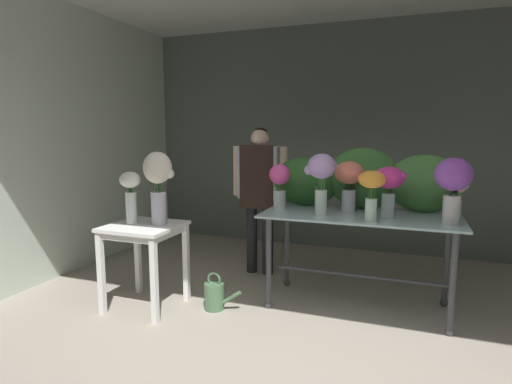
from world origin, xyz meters
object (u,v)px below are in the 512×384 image
at_px(vase_lilac_tulips, 321,174).
at_px(display_table_glass, 359,231).
at_px(florist, 260,184).
at_px(vase_white_roses_tall, 131,192).
at_px(watering_can, 215,296).
at_px(vase_cream_lisianthus_tall, 158,180).
at_px(vase_magenta_freesia, 389,184).
at_px(side_table_white, 144,237).
at_px(vase_sunset_lilies, 371,188).
at_px(vase_coral_stock, 349,179).
at_px(vase_blush_hydrangea, 456,193).
at_px(vase_fuchsia_carnations, 280,183).
at_px(vase_violet_dahlias, 453,182).

bearing_deg(vase_lilac_tulips, display_table_glass, 26.39).
relative_size(florist, vase_lilac_tulips, 3.02).
bearing_deg(vase_white_roses_tall, watering_can, 12.65).
bearing_deg(watering_can, vase_cream_lisianthus_tall, -168.00).
xyz_separation_m(display_table_glass, vase_magenta_freesia, (0.23, -0.05, 0.44)).
height_order(side_table_white, vase_sunset_lilies, vase_sunset_lilies).
bearing_deg(vase_coral_stock, vase_blush_hydrangea, -0.83).
height_order(vase_fuchsia_carnations, vase_blush_hydrangea, vase_fuchsia_carnations).
height_order(vase_fuchsia_carnations, vase_coral_stock, vase_coral_stock).
relative_size(side_table_white, vase_lilac_tulips, 1.42).
distance_m(vase_lilac_tulips, vase_white_roses_tall, 1.70).
bearing_deg(vase_cream_lisianthus_tall, vase_fuchsia_carnations, 32.62).
bearing_deg(vase_violet_dahlias, florist, 157.81).
relative_size(vase_cream_lisianthus_tall, watering_can, 1.84).
distance_m(vase_lilac_tulips, watering_can, 1.45).
bearing_deg(vase_white_roses_tall, side_table_white, -0.11).
distance_m(vase_blush_hydrangea, vase_coral_stock, 0.89).
xyz_separation_m(display_table_glass, vase_lilac_tulips, (-0.32, -0.16, 0.52)).
xyz_separation_m(vase_white_roses_tall, watering_can, (0.74, 0.17, -0.93)).
height_order(vase_lilac_tulips, vase_white_roses_tall, vase_lilac_tulips).
bearing_deg(vase_blush_hydrangea, vase_sunset_lilies, -149.83).
distance_m(florist, vase_white_roses_tall, 1.46).
bearing_deg(vase_cream_lisianthus_tall, vase_sunset_lilies, 9.93).
distance_m(vase_fuchsia_carnations, vase_violet_dahlias, 1.48).
distance_m(side_table_white, vase_white_roses_tall, 0.42).
distance_m(florist, vase_cream_lisianthus_tall, 1.29).
relative_size(vase_lilac_tulips, vase_blush_hydrangea, 1.55).
relative_size(vase_fuchsia_carnations, vase_violet_dahlias, 0.80).
distance_m(vase_fuchsia_carnations, vase_coral_stock, 0.64).
xyz_separation_m(vase_magenta_freesia, vase_cream_lisianthus_tall, (-1.92, -0.55, 0.01)).
distance_m(side_table_white, vase_sunset_lilies, 2.02).
distance_m(vase_cream_lisianthus_tall, watering_can, 1.15).
xyz_separation_m(vase_sunset_lilies, vase_white_roses_tall, (-2.05, -0.38, -0.09)).
height_order(side_table_white, vase_magenta_freesia, vase_magenta_freesia).
height_order(display_table_glass, side_table_white, display_table_glass).
xyz_separation_m(florist, vase_lilac_tulips, (0.83, -0.73, 0.21)).
height_order(display_table_glass, watering_can, display_table_glass).
relative_size(vase_sunset_lilies, vase_cream_lisianthus_tall, 0.64).
bearing_deg(florist, vase_magenta_freesia, -24.16).
bearing_deg(vase_magenta_freesia, vase_coral_stock, 155.33).
bearing_deg(display_table_glass, vase_white_roses_tall, -161.07).
distance_m(side_table_white, watering_can, 0.82).
distance_m(vase_lilac_tulips, vase_cream_lisianthus_tall, 1.43).
xyz_separation_m(vase_violet_dahlias, vase_blush_hydrangea, (0.05, 0.29, -0.12)).
height_order(vase_magenta_freesia, vase_sunset_lilies, vase_magenta_freesia).
xyz_separation_m(vase_blush_hydrangea, vase_coral_stock, (-0.89, 0.01, 0.08)).
relative_size(florist, vase_blush_hydrangea, 4.69).
bearing_deg(vase_white_roses_tall, display_table_glass, 18.93).
bearing_deg(vase_magenta_freesia, florist, 155.84).
height_order(vase_blush_hydrangea, vase_cream_lisianthus_tall, vase_cream_lisianthus_tall).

